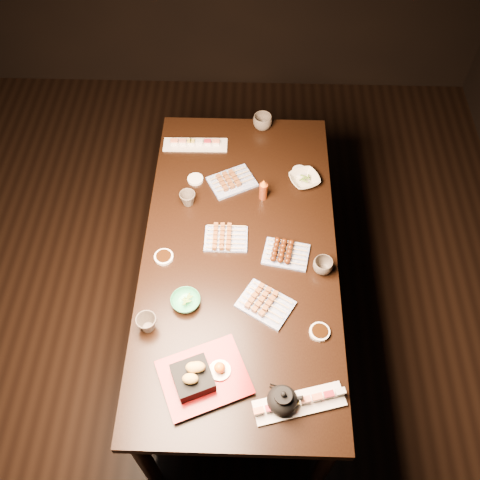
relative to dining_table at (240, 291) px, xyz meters
name	(u,v)px	position (x,y,z in m)	size (l,w,h in m)	color
ground	(190,378)	(-0.26, -0.33, -0.38)	(5.00, 5.00, 0.00)	black
dining_table	(240,291)	(0.00, 0.00, 0.00)	(0.90, 1.80, 0.75)	black
sushi_platter_near	(300,402)	(0.25, -0.71, 0.40)	(0.36, 0.10, 0.04)	white
sushi_platter_far	(195,143)	(-0.26, 0.68, 0.40)	(0.34, 0.10, 0.04)	white
yakitori_plate_center	(226,237)	(-0.07, 0.06, 0.40)	(0.20, 0.15, 0.05)	#828EB6
yakitori_plate_right	(266,302)	(0.12, -0.28, 0.40)	(0.22, 0.16, 0.06)	#828EB6
yakitori_plate_left	(232,179)	(-0.05, 0.42, 0.40)	(0.22, 0.16, 0.06)	#828EB6
tsukune_plate	(286,252)	(0.21, -0.02, 0.40)	(0.21, 0.15, 0.05)	#828EB6
edamame_bowl_green	(186,301)	(-0.23, -0.28, 0.40)	(0.13, 0.13, 0.04)	#31975D
edamame_bowl_cream	(304,179)	(0.32, 0.44, 0.39)	(0.15, 0.15, 0.04)	beige
tempura_tray	(203,373)	(-0.12, -0.62, 0.44)	(0.33, 0.27, 0.12)	black
teacup_near_left	(147,323)	(-0.37, -0.40, 0.42)	(0.09, 0.09, 0.08)	#4B4339
teacup_mid_right	(323,266)	(0.38, -0.09, 0.41)	(0.09, 0.09, 0.07)	#4B4339
teacup_far_left	(188,199)	(-0.26, 0.28, 0.41)	(0.08, 0.08, 0.07)	#4B4339
teacup_far_right	(262,122)	(0.10, 0.83, 0.42)	(0.10, 0.10, 0.08)	#4B4339
teapot	(282,399)	(0.18, -0.71, 0.43)	(0.14, 0.14, 0.12)	black
condiment_bottle	(263,189)	(0.11, 0.33, 0.44)	(0.04, 0.04, 0.13)	#61230D
sauce_dish_west	(164,257)	(-0.35, -0.05, 0.38)	(0.09, 0.09, 0.02)	white
sauce_dish_east	(300,171)	(0.30, 0.50, 0.38)	(0.08, 0.08, 0.01)	white
sauce_dish_se	(320,332)	(0.35, -0.40, 0.38)	(0.09, 0.09, 0.02)	white
sauce_dish_nw	(195,179)	(-0.24, 0.43, 0.38)	(0.08, 0.08, 0.01)	white
chopsticks_near	(206,397)	(-0.11, -0.69, 0.38)	(0.23, 0.02, 0.01)	black
chopsticks_se	(295,393)	(0.24, -0.67, 0.38)	(0.21, 0.02, 0.01)	black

